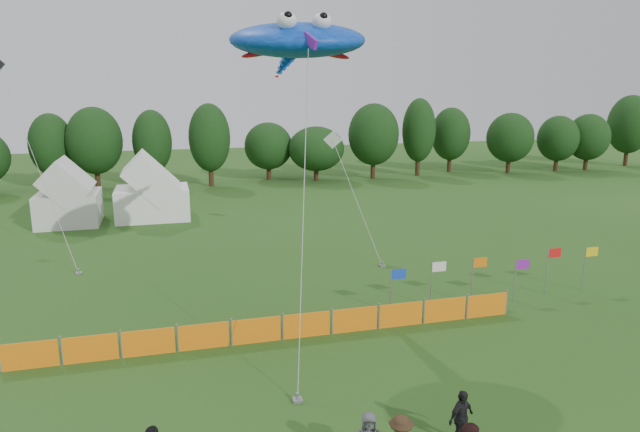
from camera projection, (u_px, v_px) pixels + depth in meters
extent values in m
cylinder|color=#382314|center=(55.00, 177.00, 55.00)|extent=(0.50, 0.50, 2.38)
ellipsoid|color=black|center=(51.00, 145.00, 54.31)|extent=(4.09, 4.09, 5.35)
cylinder|color=#382314|center=(97.00, 175.00, 55.21)|extent=(0.50, 0.50, 2.57)
ellipsoid|color=black|center=(94.00, 141.00, 54.47)|extent=(5.20, 5.20, 5.79)
cylinder|color=#382314|center=(154.00, 174.00, 56.51)|extent=(0.50, 0.50, 2.46)
ellipsoid|color=black|center=(152.00, 141.00, 55.80)|extent=(3.78, 3.78, 5.55)
cylinder|color=#382314|center=(211.00, 173.00, 56.56)|extent=(0.50, 0.50, 2.66)
ellipsoid|color=black|center=(210.00, 138.00, 55.78)|extent=(4.05, 4.05, 5.99)
cylinder|color=#382314|center=(269.00, 170.00, 60.68)|extent=(0.50, 0.50, 1.98)
ellipsoid|color=black|center=(268.00, 146.00, 60.11)|extent=(5.06, 5.06, 4.46)
cylinder|color=#382314|center=(316.00, 172.00, 60.04)|extent=(0.50, 0.50, 1.86)
ellipsoid|color=black|center=(316.00, 149.00, 59.50)|extent=(5.86, 5.86, 4.18)
cylinder|color=#382314|center=(373.00, 166.00, 61.38)|extent=(0.50, 0.50, 2.62)
ellipsoid|color=black|center=(374.00, 134.00, 60.62)|extent=(5.41, 5.41, 5.89)
cylinder|color=#382314|center=(418.00, 163.00, 63.34)|extent=(0.50, 0.50, 2.78)
ellipsoid|color=black|center=(419.00, 130.00, 62.53)|extent=(3.67, 3.67, 6.26)
cylinder|color=#382314|center=(449.00, 161.00, 66.40)|extent=(0.50, 0.50, 2.42)
ellipsoid|color=black|center=(451.00, 134.00, 65.70)|extent=(4.46, 4.46, 5.44)
cylinder|color=#382314|center=(508.00, 163.00, 65.36)|extent=(0.50, 0.50, 2.24)
ellipsoid|color=black|center=(510.00, 138.00, 64.71)|extent=(5.26, 5.26, 5.03)
cylinder|color=#382314|center=(556.00, 162.00, 67.02)|extent=(0.50, 0.50, 2.10)
ellipsoid|color=black|center=(558.00, 138.00, 66.41)|extent=(4.74, 4.74, 4.73)
cylinder|color=#382314|center=(586.00, 161.00, 67.53)|extent=(0.50, 0.50, 2.16)
ellipsoid|color=black|center=(588.00, 137.00, 66.90)|extent=(4.88, 4.88, 4.87)
cylinder|color=#382314|center=(626.00, 154.00, 71.09)|extent=(0.50, 0.50, 2.85)
ellipsoid|color=black|center=(630.00, 124.00, 70.26)|extent=(5.19, 5.19, 6.42)
cube|color=silver|center=(69.00, 208.00, 40.92)|extent=(4.20, 4.20, 2.31)
cube|color=white|center=(153.00, 203.00, 42.78)|extent=(5.27, 4.22, 2.32)
cube|color=orange|center=(29.00, 355.00, 19.95)|extent=(1.90, 0.06, 1.00)
cube|color=orange|center=(90.00, 349.00, 20.45)|extent=(1.90, 0.06, 1.00)
cube|color=orange|center=(148.00, 342.00, 20.96)|extent=(1.90, 0.06, 1.00)
cube|color=orange|center=(204.00, 336.00, 21.47)|extent=(1.90, 0.06, 1.00)
cube|color=orange|center=(256.00, 331.00, 21.98)|extent=(1.90, 0.06, 1.00)
cube|color=orange|center=(307.00, 325.00, 22.49)|extent=(1.90, 0.06, 1.00)
cube|color=orange|center=(355.00, 320.00, 23.00)|extent=(1.90, 0.06, 1.00)
cube|color=orange|center=(401.00, 315.00, 23.50)|extent=(1.90, 0.06, 1.00)
cube|color=orange|center=(445.00, 310.00, 24.01)|extent=(1.90, 0.06, 1.00)
cube|color=orange|center=(487.00, 305.00, 24.52)|extent=(1.90, 0.06, 1.00)
cylinder|color=gray|center=(391.00, 291.00, 24.96)|extent=(0.06, 0.06, 1.92)
cube|color=blue|center=(399.00, 274.00, 24.89)|extent=(0.70, 0.02, 0.45)
cylinder|color=gray|center=(431.00, 284.00, 25.59)|extent=(0.06, 0.06, 2.04)
cube|color=white|center=(439.00, 267.00, 25.50)|extent=(0.70, 0.02, 0.45)
cylinder|color=gray|center=(472.00, 280.00, 26.00)|extent=(0.06, 0.06, 2.11)
cube|color=orange|center=(480.00, 262.00, 25.90)|extent=(0.70, 0.02, 0.45)
cylinder|color=gray|center=(515.00, 281.00, 26.21)|extent=(0.06, 0.06, 1.96)
cube|color=purple|center=(523.00, 264.00, 26.13)|extent=(0.70, 0.02, 0.45)
cylinder|color=gray|center=(547.00, 271.00, 27.09)|extent=(0.06, 0.06, 2.23)
cube|color=red|center=(555.00, 253.00, 26.98)|extent=(0.70, 0.02, 0.45)
cylinder|color=gray|center=(584.00, 269.00, 27.49)|extent=(0.06, 0.06, 2.16)
cube|color=yellow|center=(592.00, 252.00, 27.39)|extent=(0.70, 0.02, 0.45)
imported|color=black|center=(461.00, 418.00, 15.63)|extent=(1.03, 0.73, 1.62)
ellipsoid|color=blue|center=(298.00, 40.00, 22.54)|extent=(6.17, 5.18, 1.89)
sphere|color=white|center=(287.00, 21.00, 21.13)|extent=(0.76, 0.76, 0.76)
sphere|color=white|center=(322.00, 22.00, 21.48)|extent=(0.76, 0.76, 0.76)
ellipsoid|color=red|center=(261.00, 53.00, 22.45)|extent=(1.59, 0.69, 0.25)
ellipsoid|color=red|center=(331.00, 54.00, 23.18)|extent=(1.59, 0.69, 0.25)
cube|color=purple|center=(310.00, 41.00, 20.62)|extent=(0.37, 0.96, 0.70)
cylinder|color=#A5A5A5|center=(303.00, 210.00, 19.44)|extent=(1.77, 5.36, 11.21)
cube|color=gray|center=(298.00, 400.00, 17.94)|extent=(0.30, 0.30, 0.10)
cube|color=silver|center=(333.00, 140.00, 34.15)|extent=(1.10, 0.31, 1.10)
cylinder|color=#A5A5A5|center=(357.00, 201.00, 32.77)|extent=(1.50, 4.89, 6.60)
cube|color=gray|center=(382.00, 266.00, 31.39)|extent=(0.30, 0.30, 0.10)
cylinder|color=#A5A5A5|center=(34.00, 158.00, 33.80)|extent=(5.55, 11.87, 11.17)
cube|color=gray|center=(79.00, 273.00, 30.15)|extent=(0.30, 0.30, 0.10)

